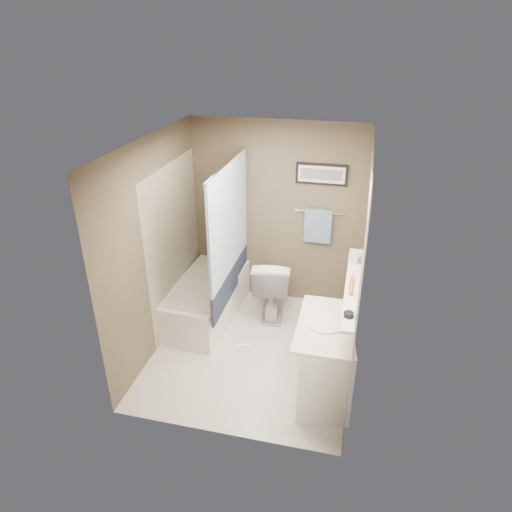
% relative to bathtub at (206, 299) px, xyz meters
% --- Properties ---
extents(ground, '(2.50, 2.50, 0.00)m').
position_rel_bathtub_xyz_m(ground, '(0.75, -0.55, -0.25)').
color(ground, silver).
rests_on(ground, ground).
extents(ceiling, '(2.20, 2.50, 0.04)m').
position_rel_bathtub_xyz_m(ceiling, '(0.75, -0.55, 2.13)').
color(ceiling, silver).
rests_on(ceiling, wall_back).
extents(wall_back, '(2.20, 0.04, 2.40)m').
position_rel_bathtub_xyz_m(wall_back, '(0.75, 0.68, 0.95)').
color(wall_back, brown).
rests_on(wall_back, ground).
extents(wall_front, '(2.20, 0.04, 2.40)m').
position_rel_bathtub_xyz_m(wall_front, '(0.75, -1.78, 0.95)').
color(wall_front, brown).
rests_on(wall_front, ground).
extents(wall_left, '(0.04, 2.50, 2.40)m').
position_rel_bathtub_xyz_m(wall_left, '(-0.33, -0.55, 0.95)').
color(wall_left, brown).
rests_on(wall_left, ground).
extents(wall_right, '(0.04, 2.50, 2.40)m').
position_rel_bathtub_xyz_m(wall_right, '(1.83, -0.55, 0.95)').
color(wall_right, brown).
rests_on(wall_right, ground).
extents(tile_surround, '(0.02, 1.55, 2.00)m').
position_rel_bathtub_xyz_m(tile_surround, '(-0.34, -0.05, 0.75)').
color(tile_surround, '#BEAF90').
rests_on(tile_surround, wall_left).
extents(curtain_rod, '(0.02, 1.55, 0.02)m').
position_rel_bathtub_xyz_m(curtain_rod, '(0.35, -0.05, 1.80)').
color(curtain_rod, silver).
rests_on(curtain_rod, wall_left).
extents(curtain_upper, '(0.03, 1.45, 1.28)m').
position_rel_bathtub_xyz_m(curtain_upper, '(0.35, -0.05, 1.15)').
color(curtain_upper, white).
rests_on(curtain_upper, curtain_rod).
extents(curtain_lower, '(0.03, 1.45, 0.36)m').
position_rel_bathtub_xyz_m(curtain_lower, '(0.35, -0.05, 0.33)').
color(curtain_lower, '#232C42').
rests_on(curtain_lower, curtain_rod).
extents(mirror, '(0.02, 1.60, 1.00)m').
position_rel_bathtub_xyz_m(mirror, '(1.84, -0.70, 1.37)').
color(mirror, silver).
rests_on(mirror, wall_right).
extents(shelf, '(0.12, 1.60, 0.03)m').
position_rel_bathtub_xyz_m(shelf, '(1.79, -0.70, 0.85)').
color(shelf, silver).
rests_on(shelf, wall_right).
extents(towel_bar, '(0.60, 0.02, 0.02)m').
position_rel_bathtub_xyz_m(towel_bar, '(1.30, 0.67, 1.05)').
color(towel_bar, silver).
rests_on(towel_bar, wall_back).
extents(towel, '(0.34, 0.05, 0.44)m').
position_rel_bathtub_xyz_m(towel, '(1.30, 0.65, 0.87)').
color(towel, '#95BBD9').
rests_on(towel, towel_bar).
extents(art_frame, '(0.62, 0.02, 0.26)m').
position_rel_bathtub_xyz_m(art_frame, '(1.30, 0.68, 1.53)').
color(art_frame, black).
rests_on(art_frame, wall_back).
extents(art_mat, '(0.56, 0.00, 0.20)m').
position_rel_bathtub_xyz_m(art_mat, '(1.30, 0.67, 1.53)').
color(art_mat, white).
rests_on(art_mat, art_frame).
extents(art_image, '(0.50, 0.00, 0.13)m').
position_rel_bathtub_xyz_m(art_image, '(1.30, 0.67, 1.53)').
color(art_image, '#595959').
rests_on(art_image, art_mat).
extents(door, '(0.80, 0.02, 2.00)m').
position_rel_bathtub_xyz_m(door, '(1.30, -1.79, 0.75)').
color(door, silver).
rests_on(door, wall_front).
extents(door_handle, '(0.10, 0.02, 0.02)m').
position_rel_bathtub_xyz_m(door_handle, '(0.97, -1.74, 0.75)').
color(door_handle, silver).
rests_on(door_handle, door).
extents(bathtub, '(0.79, 1.54, 0.50)m').
position_rel_bathtub_xyz_m(bathtub, '(0.00, 0.00, 0.00)').
color(bathtub, white).
rests_on(bathtub, ground).
extents(tub_rim, '(0.56, 1.36, 0.02)m').
position_rel_bathtub_xyz_m(tub_rim, '(-0.00, -0.00, 0.25)').
color(tub_rim, silver).
rests_on(tub_rim, bathtub).
extents(toilet, '(0.55, 0.85, 0.82)m').
position_rel_bathtub_xyz_m(toilet, '(0.81, 0.27, 0.16)').
color(toilet, white).
rests_on(toilet, ground).
extents(vanity, '(0.60, 0.95, 0.80)m').
position_rel_bathtub_xyz_m(vanity, '(1.60, -1.04, 0.15)').
color(vanity, white).
rests_on(vanity, ground).
extents(countertop, '(0.54, 0.96, 0.04)m').
position_rel_bathtub_xyz_m(countertop, '(1.59, -1.04, 0.57)').
color(countertop, silver).
rests_on(countertop, vanity).
extents(sink_basin, '(0.34, 0.34, 0.01)m').
position_rel_bathtub_xyz_m(sink_basin, '(1.58, -1.04, 0.60)').
color(sink_basin, silver).
rests_on(sink_basin, countertop).
extents(faucet_spout, '(0.02, 0.02, 0.10)m').
position_rel_bathtub_xyz_m(faucet_spout, '(1.78, -1.04, 0.64)').
color(faucet_spout, white).
rests_on(faucet_spout, countertop).
extents(faucet_knob, '(0.05, 0.05, 0.05)m').
position_rel_bathtub_xyz_m(faucet_knob, '(1.78, -0.94, 0.62)').
color(faucet_knob, silver).
rests_on(faucet_knob, countertop).
extents(candle_bowl_near, '(0.09, 0.09, 0.04)m').
position_rel_bathtub_xyz_m(candle_bowl_near, '(1.79, -1.27, 0.89)').
color(candle_bowl_near, black).
rests_on(candle_bowl_near, shelf).
extents(hair_brush_front, '(0.05, 0.22, 0.04)m').
position_rel_bathtub_xyz_m(hair_brush_front, '(1.79, -0.82, 0.89)').
color(hair_brush_front, '#CC471C').
rests_on(hair_brush_front, shelf).
extents(hair_brush_back, '(0.05, 0.22, 0.04)m').
position_rel_bathtub_xyz_m(hair_brush_back, '(1.79, -0.72, 0.89)').
color(hair_brush_back, '#CB531C').
rests_on(hair_brush_back, shelf).
extents(pink_comb, '(0.05, 0.16, 0.01)m').
position_rel_bathtub_xyz_m(pink_comb, '(1.79, -0.53, 0.87)').
color(pink_comb, pink).
rests_on(pink_comb, shelf).
extents(glass_jar, '(0.08, 0.08, 0.10)m').
position_rel_bathtub_xyz_m(glass_jar, '(1.79, -0.17, 0.92)').
color(glass_jar, silver).
rests_on(glass_jar, shelf).
extents(soap_bottle, '(0.07, 0.07, 0.15)m').
position_rel_bathtub_xyz_m(soap_bottle, '(1.79, -0.25, 0.94)').
color(soap_bottle, '#999999').
rests_on(soap_bottle, shelf).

